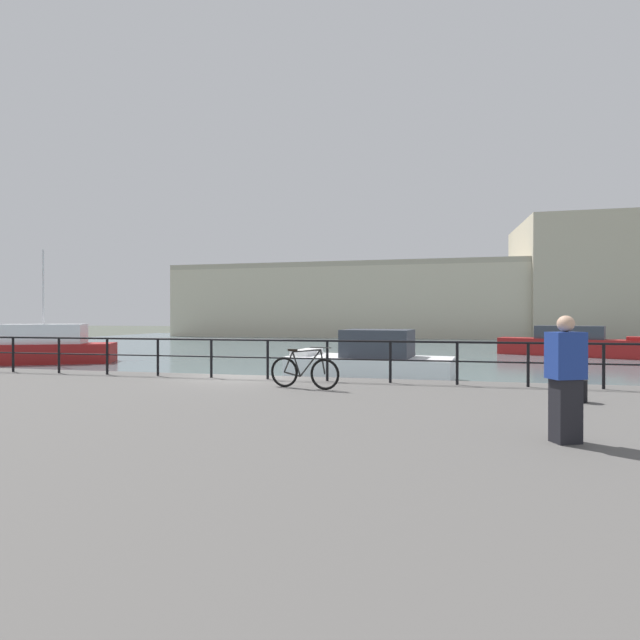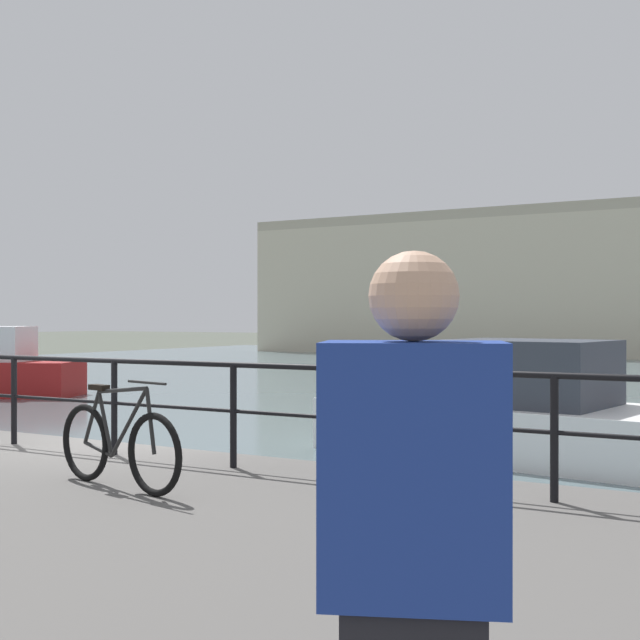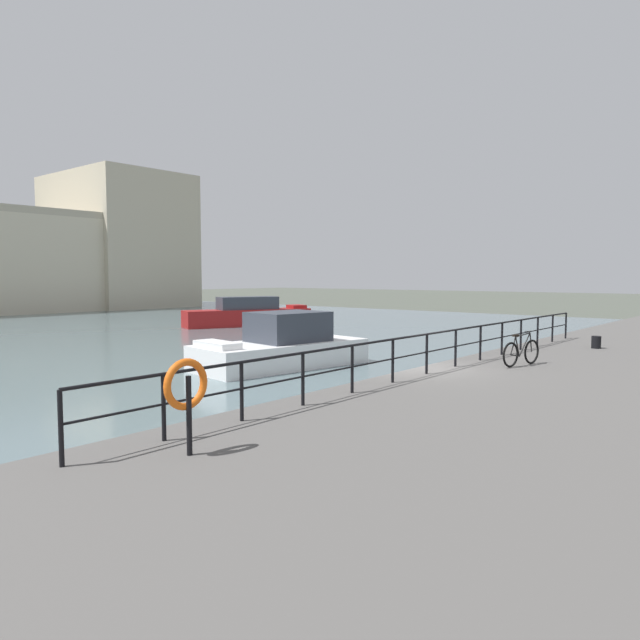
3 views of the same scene
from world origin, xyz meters
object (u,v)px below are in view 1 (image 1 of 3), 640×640
object	(u,v)px
moored_small_launch	(371,361)
parked_bicycle	(304,372)
moored_cabin_cruiser	(570,344)
harbor_building	(430,298)
mooring_bollard	(578,391)
moored_blue_motorboat	(30,348)
standing_person	(566,378)

from	to	relation	value
moored_small_launch	parked_bicycle	xyz separation A→B (m)	(-0.54, -9.97, 0.66)
moored_cabin_cruiser	moored_small_launch	world-z (taller)	moored_small_launch
harbor_building	mooring_bollard	bearing A→B (deg)	-88.48
moored_blue_motorboat	standing_person	size ratio (longest dim) A/B	5.74
parked_bicycle	mooring_bollard	world-z (taller)	parked_bicycle
moored_cabin_cruiser	mooring_bollard	bearing A→B (deg)	-83.10
mooring_bollard	standing_person	xyz separation A→B (m)	(-1.16, -3.27, 0.64)
parked_bicycle	harbor_building	bearing A→B (deg)	97.59
harbor_building	mooring_bollard	world-z (taller)	harbor_building
harbor_building	moored_blue_motorboat	size ratio (longest dim) A/B	6.25
standing_person	parked_bicycle	bearing A→B (deg)	27.15
moored_blue_motorboat	moored_cabin_cruiser	distance (m)	35.37
harbor_building	parked_bicycle	xyz separation A→B (m)	(-4.15, -57.48, -4.07)
standing_person	moored_blue_motorboat	bearing A→B (deg)	33.00
parked_bicycle	mooring_bollard	bearing A→B (deg)	6.45
harbor_building	mooring_bollard	distance (m)	58.18
moored_blue_motorboat	parked_bicycle	size ratio (longest dim) A/B	5.55
moored_cabin_cruiser	standing_person	world-z (taller)	standing_person
moored_small_launch	parked_bicycle	bearing A→B (deg)	95.12
moored_small_launch	parked_bicycle	world-z (taller)	moored_small_launch
moored_cabin_cruiser	parked_bicycle	size ratio (longest dim) A/B	5.40
moored_cabin_cruiser	moored_small_launch	xyz separation A→B (m)	(-12.55, -15.37, -0.05)
mooring_bollard	standing_person	distance (m)	3.53
moored_cabin_cruiser	parked_bicycle	distance (m)	28.52
moored_cabin_cruiser	standing_person	bearing A→B (deg)	-83.50
mooring_bollard	standing_person	bearing A→B (deg)	-109.45
moored_blue_motorboat	moored_small_launch	size ratio (longest dim) A/B	1.30
moored_blue_motorboat	parked_bicycle	bearing A→B (deg)	123.34
moored_blue_motorboat	moored_small_launch	xyz separation A→B (m)	(20.54, -2.84, -0.09)
harbor_building	moored_blue_motorboat	bearing A→B (deg)	-118.40
parked_bicycle	mooring_bollard	distance (m)	5.72
moored_blue_motorboat	mooring_bollard	world-z (taller)	moored_blue_motorboat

